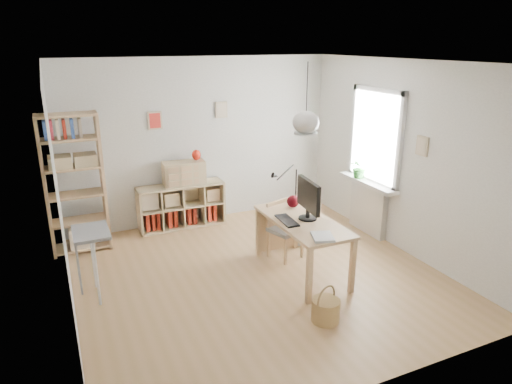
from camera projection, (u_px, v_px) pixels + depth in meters
name	position (u px, v px, depth m)	size (l,w,h in m)	color
ground	(258.00, 275.00, 5.98)	(4.50, 4.50, 0.00)	tan
room_shell	(306.00, 122.00, 5.43)	(4.50, 4.50, 4.50)	white
window_unit	(376.00, 137.00, 6.88)	(0.07, 1.16, 1.46)	white
radiator	(368.00, 208.00, 7.23)	(0.10, 0.80, 0.80)	silver
windowsill	(368.00, 183.00, 7.07)	(0.22, 1.20, 0.06)	white
desk	(302.00, 227.00, 5.86)	(0.70, 1.50, 0.75)	tan
cube_shelf	(180.00, 209.00, 7.50)	(1.40, 0.38, 0.72)	tan
tall_bookshelf	(73.00, 179.00, 6.39)	(0.80, 0.38, 2.00)	tan
side_table	(86.00, 246.00, 5.27)	(0.40, 0.55, 0.85)	#969699
chair	(283.00, 226.00, 6.39)	(0.49, 0.49, 0.80)	#969699
wicker_basket	(326.00, 309.00, 4.97)	(0.31, 0.31, 0.43)	#AA7F4D
storage_chest	(305.00, 227.00, 7.01)	(0.77, 0.81, 0.60)	beige
monitor	(308.00, 198.00, 5.76)	(0.24, 0.59, 0.52)	black
keyboard	(287.00, 220.00, 5.78)	(0.16, 0.44, 0.02)	black
task_lamp	(284.00, 181.00, 6.26)	(0.47, 0.17, 0.50)	black
yarn_ball	(293.00, 201.00, 6.25)	(0.17, 0.17, 0.17)	#480910
paper_tray	(323.00, 237.00, 5.29)	(0.24, 0.29, 0.03)	white
drawer_chest	(184.00, 173.00, 7.31)	(0.66, 0.30, 0.38)	tan
red_vase	(196.00, 155.00, 7.30)	(0.14, 0.14, 0.17)	#9A190C
potted_plant	(359.00, 167.00, 7.18)	(0.30, 0.26, 0.34)	#296F29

